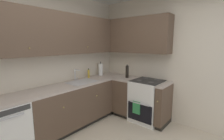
{
  "coord_description": "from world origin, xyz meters",
  "views": [
    {
      "loc": [
        -1.44,
        -1.24,
        1.69
      ],
      "look_at": [
        1.0,
        0.79,
        1.15
      ],
      "focal_mm": 25.75,
      "sensor_mm": 36.0,
      "label": 1
    }
  ],
  "objects_px": {
    "oil_bottle": "(127,72)",
    "dishwasher": "(4,131)",
    "paper_towel_roll": "(101,69)",
    "oven_range": "(147,100)",
    "soap_bottle": "(89,74)"
  },
  "relations": [
    {
      "from": "dishwasher",
      "to": "oven_range",
      "type": "relative_size",
      "value": 0.82
    },
    {
      "from": "oven_range",
      "to": "dishwasher",
      "type": "bearing_deg",
      "value": 156.82
    },
    {
      "from": "oil_bottle",
      "to": "paper_towel_roll",
      "type": "bearing_deg",
      "value": 106.11
    },
    {
      "from": "dishwasher",
      "to": "oil_bottle",
      "type": "distance_m",
      "value": 2.52
    },
    {
      "from": "soap_bottle",
      "to": "paper_towel_roll",
      "type": "relative_size",
      "value": 0.61
    },
    {
      "from": "dishwasher",
      "to": "paper_towel_roll",
      "type": "bearing_deg",
      "value": 4.17
    },
    {
      "from": "oil_bottle",
      "to": "dishwasher",
      "type": "bearing_deg",
      "value": 168.06
    },
    {
      "from": "oil_bottle",
      "to": "oven_range",
      "type": "bearing_deg",
      "value": -88.0
    },
    {
      "from": "dishwasher",
      "to": "paper_towel_roll",
      "type": "height_order",
      "value": "paper_towel_roll"
    },
    {
      "from": "dishwasher",
      "to": "soap_bottle",
      "type": "distance_m",
      "value": 1.91
    },
    {
      "from": "dishwasher",
      "to": "paper_towel_roll",
      "type": "relative_size",
      "value": 2.41
    },
    {
      "from": "oil_bottle",
      "to": "soap_bottle",
      "type": "bearing_deg",
      "value": 129.79
    },
    {
      "from": "dishwasher",
      "to": "oil_bottle",
      "type": "relative_size",
      "value": 2.82
    },
    {
      "from": "dishwasher",
      "to": "paper_towel_roll",
      "type": "xyz_separation_m",
      "value": [
        2.2,
        0.16,
        0.61
      ]
    },
    {
      "from": "soap_bottle",
      "to": "oil_bottle",
      "type": "distance_m",
      "value": 0.9
    }
  ]
}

